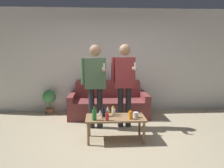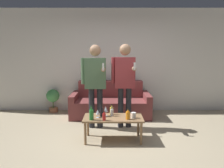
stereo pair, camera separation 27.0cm
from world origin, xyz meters
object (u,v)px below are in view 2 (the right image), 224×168
coffee_table (114,120)px  person_standing_left (96,80)px  bottle_orange (112,110)px  couch (111,103)px  person_standing_right (125,79)px

coffee_table → person_standing_left: person_standing_left is taller
coffee_table → bottle_orange: size_ratio=5.72×
bottle_orange → person_standing_left: (-0.34, 0.50, 0.52)m
couch → person_standing_right: 1.18m
coffee_table → bottle_orange: bearing=99.3°
person_standing_left → coffee_table: bearing=-61.4°
person_standing_left → person_standing_right: size_ratio=0.99×
coffee_table → person_standing_right: 0.99m
coffee_table → person_standing_right: size_ratio=0.61×
couch → person_standing_left: size_ratio=1.11×
coffee_table → person_standing_right: bearing=70.9°
person_standing_left → person_standing_right: 0.61m
couch → coffee_table: bearing=-87.9°
bottle_orange → person_standing_left: size_ratio=0.11×
person_standing_right → bottle_orange: bearing=-117.2°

